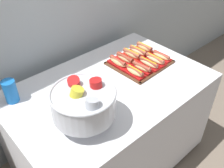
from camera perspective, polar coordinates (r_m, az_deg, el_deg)
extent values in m
plane|color=#7A6B5B|center=(2.24, -0.42, -16.07)|extent=(10.00, 10.00, 0.00)
cube|color=silver|center=(1.93, -0.48, -8.91)|extent=(1.37, 0.88, 0.73)
cylinder|color=black|center=(2.40, 15.81, -12.55)|extent=(0.05, 0.05, 0.04)
cylinder|color=black|center=(2.66, 4.15, -4.69)|extent=(0.05, 0.05, 0.04)
cube|color=#56331E|center=(1.91, 6.26, 4.79)|extent=(0.42, 0.38, 0.01)
cube|color=#56331E|center=(1.83, 10.35, 2.83)|extent=(0.41, 0.03, 0.01)
cube|color=#56331E|center=(2.01, 2.53, 6.89)|extent=(0.41, 0.03, 0.01)
cube|color=#56331E|center=(1.79, 2.19, 2.65)|extent=(0.03, 0.36, 0.01)
cube|color=#56331E|center=(2.04, 9.86, 6.97)|extent=(0.03, 0.36, 0.01)
cube|color=#B21414|center=(1.77, 5.13, 2.28)|extent=(0.07, 0.16, 0.02)
ellipsoid|color=tan|center=(1.75, 5.16, 2.84)|extent=(0.05, 0.14, 0.04)
cylinder|color=brown|center=(1.75, 5.18, 3.16)|extent=(0.03, 0.15, 0.03)
cylinder|color=yellow|center=(1.74, 5.21, 3.48)|extent=(0.01, 0.12, 0.01)
cube|color=#B21414|center=(1.81, 6.70, 3.23)|extent=(0.07, 0.16, 0.02)
ellipsoid|color=#E0BC7F|center=(1.80, 6.75, 3.74)|extent=(0.06, 0.14, 0.04)
cylinder|color=#9E4C38|center=(1.80, 6.77, 4.02)|extent=(0.05, 0.14, 0.03)
cylinder|color=red|center=(1.79, 6.81, 4.41)|extent=(0.02, 0.12, 0.01)
cube|color=#B21414|center=(1.86, 8.20, 4.12)|extent=(0.07, 0.18, 0.02)
ellipsoid|color=beige|center=(1.85, 8.26, 4.67)|extent=(0.05, 0.16, 0.04)
cylinder|color=brown|center=(1.85, 8.29, 4.97)|extent=(0.03, 0.16, 0.03)
cylinder|color=yellow|center=(1.84, 8.32, 5.29)|extent=(0.01, 0.14, 0.01)
cube|color=#B21414|center=(1.92, 9.62, 4.97)|extent=(0.06, 0.18, 0.02)
ellipsoid|color=beige|center=(1.90, 9.69, 5.51)|extent=(0.05, 0.16, 0.04)
cylinder|color=#A8563D|center=(1.90, 9.72, 5.81)|extent=(0.03, 0.16, 0.03)
cylinder|color=yellow|center=(1.89, 9.77, 6.15)|extent=(0.01, 0.13, 0.01)
cube|color=red|center=(1.97, 10.97, 5.77)|extent=(0.07, 0.16, 0.02)
ellipsoid|color=#E0BC7F|center=(1.96, 11.04, 6.26)|extent=(0.06, 0.15, 0.04)
cylinder|color=#9E4C38|center=(1.95, 11.07, 6.53)|extent=(0.03, 0.14, 0.03)
cylinder|color=red|center=(1.95, 11.12, 6.82)|extent=(0.01, 0.12, 0.01)
cube|color=#B21414|center=(1.86, 1.32, 4.40)|extent=(0.06, 0.17, 0.02)
ellipsoid|color=tan|center=(1.84, 1.33, 5.03)|extent=(0.05, 0.16, 0.04)
cylinder|color=#9E4C38|center=(1.84, 1.34, 5.38)|extent=(0.03, 0.15, 0.03)
cylinder|color=red|center=(1.83, 1.34, 5.72)|extent=(0.01, 0.13, 0.01)
cube|color=red|center=(1.90, 2.92, 5.26)|extent=(0.07, 0.17, 0.02)
ellipsoid|color=#E0BC7F|center=(1.89, 2.94, 5.80)|extent=(0.05, 0.16, 0.04)
cylinder|color=brown|center=(1.89, 2.95, 6.11)|extent=(0.04, 0.15, 0.03)
cylinder|color=red|center=(1.88, 2.96, 6.50)|extent=(0.01, 0.13, 0.01)
cube|color=red|center=(1.95, 4.44, 6.07)|extent=(0.07, 0.16, 0.02)
ellipsoid|color=#E0BC7F|center=(1.94, 4.48, 6.66)|extent=(0.05, 0.15, 0.04)
cylinder|color=#A8563D|center=(1.93, 4.49, 6.99)|extent=(0.04, 0.15, 0.03)
cylinder|color=yellow|center=(1.92, 4.52, 7.37)|extent=(0.01, 0.13, 0.01)
cube|color=red|center=(2.00, 5.90, 6.84)|extent=(0.07, 0.17, 0.02)
ellipsoid|color=beige|center=(1.99, 5.94, 7.37)|extent=(0.06, 0.16, 0.04)
cylinder|color=#9E4C38|center=(1.98, 5.96, 7.66)|extent=(0.04, 0.16, 0.03)
cylinder|color=yellow|center=(1.98, 5.98, 8.01)|extent=(0.01, 0.13, 0.01)
cube|color=red|center=(2.05, 7.28, 7.57)|extent=(0.07, 0.16, 0.02)
ellipsoid|color=tan|center=(2.04, 7.34, 8.14)|extent=(0.06, 0.14, 0.04)
cylinder|color=#A8563D|center=(2.03, 7.36, 8.45)|extent=(0.04, 0.14, 0.03)
cylinder|color=yellow|center=(2.03, 7.40, 8.82)|extent=(0.01, 0.12, 0.01)
cylinder|color=silver|center=(1.43, -6.07, -8.56)|extent=(0.22, 0.22, 0.02)
cone|color=silver|center=(1.40, -6.17, -7.47)|extent=(0.08, 0.08, 0.06)
cylinder|color=silver|center=(1.33, -6.46, -4.39)|extent=(0.34, 0.34, 0.14)
torus|color=silver|center=(1.28, -6.68, -1.99)|extent=(0.35, 0.35, 0.02)
cylinder|color=red|center=(1.33, -3.48, -1.26)|extent=(0.07, 0.08, 0.13)
cylinder|color=red|center=(1.37, -8.41, -0.55)|extent=(0.09, 0.09, 0.15)
cylinder|color=yellow|center=(1.29, -8.31, -3.23)|extent=(0.10, 0.08, 0.14)
cylinder|color=#B7BCC6|center=(1.21, -4.54, -6.03)|extent=(0.11, 0.11, 0.14)
cylinder|color=blue|center=(1.65, -21.78, -2.06)|extent=(0.08, 0.08, 0.11)
cylinder|color=blue|center=(1.64, -21.94, -1.53)|extent=(0.08, 0.08, 0.11)
cylinder|color=blue|center=(1.62, -22.10, -1.00)|extent=(0.08, 0.08, 0.11)
torus|color=silver|center=(1.74, -5.03, 1.65)|extent=(0.12, 0.12, 0.03)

